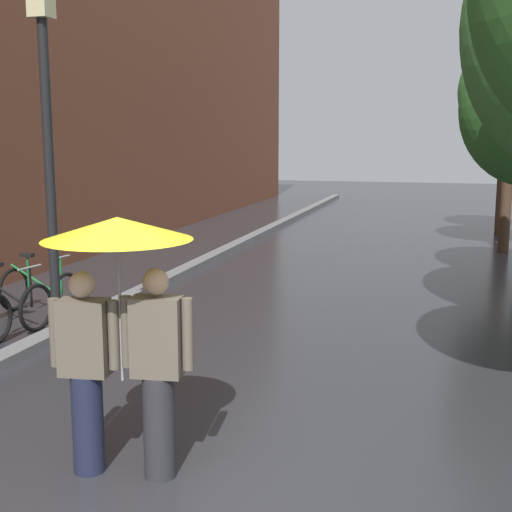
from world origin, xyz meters
name	(u,v)px	position (x,y,z in m)	size (l,w,h in m)	color
kerb_strip	(204,260)	(-3.20, 10.00, 0.06)	(0.30, 36.00, 0.12)	slate
street_tree_4	(508,94)	(3.40, 16.48, 3.93)	(2.30, 2.30, 5.32)	#473323
parked_bicycle_2	(9,303)	(-4.12, 4.21, 0.38)	(1.17, 0.84, 0.96)	black
parked_bicycle_3	(39,290)	(-4.15, 5.05, 0.38)	(1.15, 0.82, 0.96)	black
couple_under_umbrella	(120,303)	(-0.47, 0.61, 1.45)	(1.19, 1.19, 2.14)	#1E233D
street_lamp_post	(48,152)	(-2.60, 3.06, 2.58)	(0.24, 0.24, 4.43)	black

